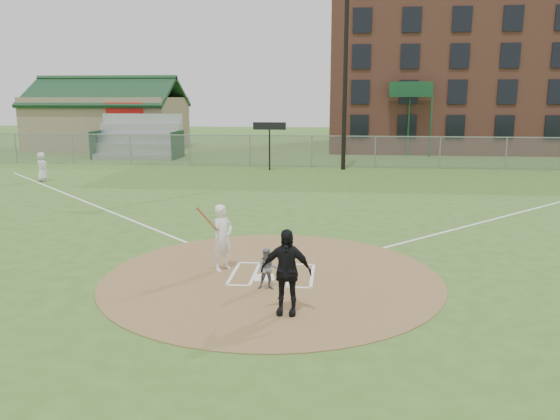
# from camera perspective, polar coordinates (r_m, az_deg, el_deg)

# --- Properties ---
(ground) EXTENTS (140.00, 140.00, 0.00)m
(ground) POSITION_cam_1_polar(r_m,az_deg,el_deg) (13.71, -0.86, -7.02)
(ground) COLOR #396221
(ground) RESTS_ON ground
(dirt_circle) EXTENTS (8.40, 8.40, 0.02)m
(dirt_circle) POSITION_cam_1_polar(r_m,az_deg,el_deg) (13.71, -0.86, -6.98)
(dirt_circle) COLOR olive
(dirt_circle) RESTS_ON ground
(home_plate) EXTENTS (0.59, 0.59, 0.03)m
(home_plate) POSITION_cam_1_polar(r_m,az_deg,el_deg) (13.55, -1.69, -7.09)
(home_plate) COLOR white
(home_plate) RESTS_ON dirt_circle
(foul_line_first) EXTENTS (17.04, 17.04, 0.01)m
(foul_line_first) POSITION_cam_1_polar(r_m,az_deg,el_deg) (23.55, 24.23, -0.10)
(foul_line_first) COLOR white
(foul_line_first) RESTS_ON ground
(foul_line_third) EXTENTS (17.04, 17.04, 0.01)m
(foul_line_third) POSITION_cam_1_polar(r_m,az_deg,el_deg) (24.69, -19.51, 0.76)
(foul_line_third) COLOR white
(foul_line_third) RESTS_ON ground
(catcher) EXTENTS (0.50, 0.41, 0.97)m
(catcher) POSITION_cam_1_polar(r_m,az_deg,el_deg) (12.69, -1.30, -6.17)
(catcher) COLOR slate
(catcher) RESTS_ON dirt_circle
(umpire) EXTENTS (1.08, 0.50, 1.79)m
(umpire) POSITION_cam_1_polar(r_m,az_deg,el_deg) (11.17, 0.63, -6.46)
(umpire) COLOR black
(umpire) RESTS_ON dirt_circle
(ondeck_player) EXTENTS (0.90, 0.83, 1.55)m
(ondeck_player) POSITION_cam_1_polar(r_m,az_deg,el_deg) (31.73, -23.62, 4.15)
(ondeck_player) COLOR silver
(ondeck_player) RESTS_ON ground
(batters_boxes) EXTENTS (2.08, 1.88, 0.01)m
(batters_boxes) POSITION_cam_1_polar(r_m,az_deg,el_deg) (13.84, -0.78, -6.73)
(batters_boxes) COLOR white
(batters_boxes) RESTS_ON dirt_circle
(batter_at_plate) EXTENTS (0.90, 0.99, 1.78)m
(batter_at_plate) POSITION_cam_1_polar(r_m,az_deg,el_deg) (14.05, -6.02, -2.87)
(batter_at_plate) COLOR white
(batter_at_plate) RESTS_ON dirt_circle
(outfield_fence) EXTENTS (56.08, 0.08, 2.03)m
(outfield_fence) POSITION_cam_1_polar(r_m,az_deg,el_deg) (35.09, 3.34, 6.14)
(outfield_fence) COLOR slate
(outfield_fence) RESTS_ON ground
(bleachers) EXTENTS (6.08, 3.20, 3.20)m
(bleachers) POSITION_cam_1_polar(r_m,az_deg,el_deg) (41.80, -14.64, 7.46)
(bleachers) COLOR #B7BABF
(bleachers) RESTS_ON ground
(clubhouse) EXTENTS (12.20, 8.71, 6.23)m
(clubhouse) POSITION_cam_1_polar(r_m,az_deg,el_deg) (49.91, -17.41, 8.86)
(clubhouse) COLOR gray
(clubhouse) RESTS_ON ground
(brick_warehouse) EXTENTS (30.00, 17.17, 15.00)m
(brick_warehouse) POSITION_cam_1_polar(r_m,az_deg,el_deg) (52.97, 22.40, 14.20)
(brick_warehouse) COLOR brown
(brick_warehouse) RESTS_ON ground
(light_pole) EXTENTS (1.20, 0.30, 12.22)m
(light_pole) POSITION_cam_1_polar(r_m,az_deg,el_deg) (33.97, 6.87, 15.34)
(light_pole) COLOR black
(light_pole) RESTS_ON ground
(scoreboard_sign) EXTENTS (2.00, 0.10, 2.93)m
(scoreboard_sign) POSITION_cam_1_polar(r_m,az_deg,el_deg) (33.40, -1.11, 8.23)
(scoreboard_sign) COLOR black
(scoreboard_sign) RESTS_ON ground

